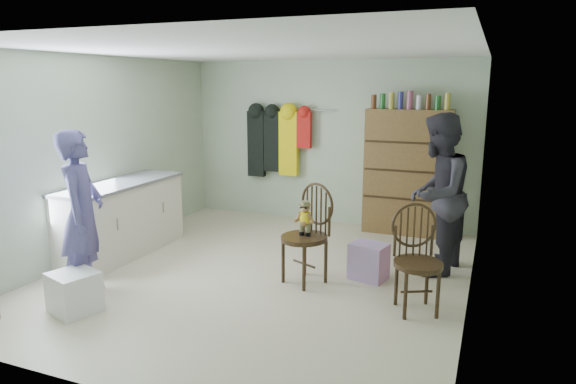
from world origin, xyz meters
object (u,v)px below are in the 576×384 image
at_px(dresser, 407,171).
at_px(chair_front, 308,228).
at_px(chair_far, 416,255).
at_px(counter, 122,218).

bearing_deg(dresser, chair_front, -106.55).
bearing_deg(chair_far, chair_front, 141.32).
distance_m(counter, chair_front, 2.52).
height_order(chair_front, chair_far, chair_front).
bearing_deg(chair_front, dresser, 98.38).
xyz_separation_m(chair_far, dresser, (-0.52, 2.58, 0.36)).
relative_size(counter, chair_far, 1.79).
distance_m(chair_front, dresser, 2.42).
xyz_separation_m(chair_front, chair_far, (1.20, -0.28, -0.06)).
height_order(counter, dresser, dresser).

